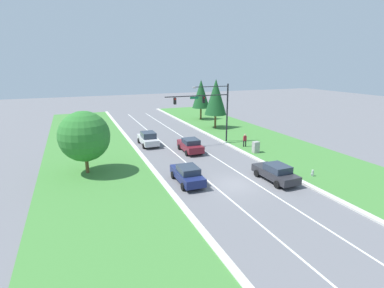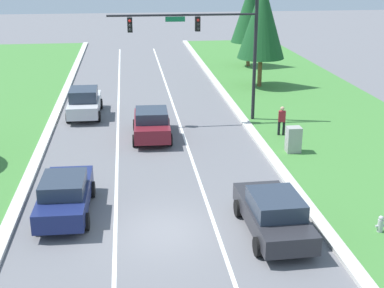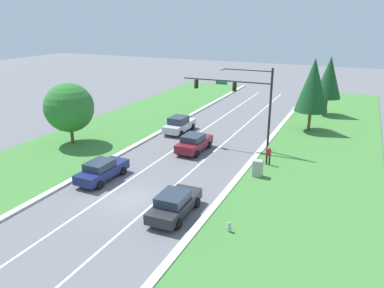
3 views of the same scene
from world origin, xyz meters
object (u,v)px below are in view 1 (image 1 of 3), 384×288
object	(u,v)px
navy_sedan	(187,174)
utility_cabinet	(256,147)
fire_hydrant	(313,173)
pedestrian	(245,140)
oak_near_left_tree	(84,136)
silver_sedan	(148,139)
charcoal_sedan	(276,172)
burgundy_sedan	(190,145)
traffic_signal_mast	(210,104)
conifer_far_right_tree	(201,94)
conifer_near_right_tree	(216,97)

from	to	relation	value
navy_sedan	utility_cabinet	world-z (taller)	navy_sedan
navy_sedan	fire_hydrant	bearing A→B (deg)	-13.46
pedestrian	oak_near_left_tree	world-z (taller)	oak_near_left_tree
silver_sedan	fire_hydrant	bearing A→B (deg)	-55.07
charcoal_sedan	burgundy_sedan	size ratio (longest dim) A/B	1.04
traffic_signal_mast	pedestrian	distance (m)	6.23
pedestrian	utility_cabinet	bearing A→B (deg)	99.98
traffic_signal_mast	utility_cabinet	xyz separation A→B (m)	(3.15, -5.89, -4.43)
pedestrian	fire_hydrant	bearing A→B (deg)	105.73
silver_sedan	navy_sedan	world-z (taller)	silver_sedan
charcoal_sedan	conifer_far_right_tree	distance (m)	30.80
conifer_near_right_tree	conifer_far_right_tree	size ratio (longest dim) A/B	1.07
burgundy_sedan	fire_hydrant	xyz separation A→B (m)	(7.44, -11.63, -0.48)
charcoal_sedan	navy_sedan	bearing A→B (deg)	160.32
traffic_signal_mast	charcoal_sedan	bearing A→B (deg)	-90.07
burgundy_sedan	fire_hydrant	distance (m)	13.81
oak_near_left_tree	pedestrian	bearing A→B (deg)	7.16
traffic_signal_mast	charcoal_sedan	size ratio (longest dim) A/B	1.82
oak_near_left_tree	conifer_far_right_tree	distance (m)	30.40
traffic_signal_mast	navy_sedan	bearing A→B (deg)	-123.24
fire_hydrant	navy_sedan	bearing A→B (deg)	165.27
charcoal_sedan	fire_hydrant	xyz separation A→B (m)	(3.76, -0.48, -0.45)
utility_cabinet	fire_hydrant	size ratio (longest dim) A/B	1.95
burgundy_sedan	oak_near_left_tree	size ratio (longest dim) A/B	0.76
oak_near_left_tree	utility_cabinet	bearing A→B (deg)	-1.00
utility_cabinet	conifer_far_right_tree	xyz separation A→B (m)	(2.70, 22.10, 4.05)
traffic_signal_mast	utility_cabinet	distance (m)	8.02
traffic_signal_mast	silver_sedan	bearing A→B (deg)	164.10
charcoal_sedan	conifer_near_right_tree	size ratio (longest dim) A/B	0.60
pedestrian	conifer_far_right_tree	size ratio (longest dim) A/B	0.23
charcoal_sedan	navy_sedan	distance (m)	7.79
silver_sedan	navy_sedan	distance (m)	13.47
silver_sedan	conifer_far_right_tree	world-z (taller)	conifer_far_right_tree
pedestrian	fire_hydrant	distance (m)	11.05
utility_cabinet	navy_sedan	bearing A→B (deg)	-152.83
burgundy_sedan	oak_near_left_tree	distance (m)	12.33
navy_sedan	pedestrian	bearing A→B (deg)	38.29
conifer_near_right_tree	utility_cabinet	bearing A→B (deg)	-97.20
conifer_near_right_tree	oak_near_left_tree	world-z (taller)	conifer_near_right_tree
silver_sedan	conifer_far_right_tree	xyz separation A→B (m)	(13.41, 14.05, 3.86)
oak_near_left_tree	burgundy_sedan	bearing A→B (deg)	14.21
fire_hydrant	charcoal_sedan	bearing A→B (deg)	172.68
utility_cabinet	pedestrian	size ratio (longest dim) A/B	0.81
traffic_signal_mast	conifer_near_right_tree	size ratio (longest dim) A/B	1.09
oak_near_left_tree	conifer_far_right_tree	world-z (taller)	conifer_far_right_tree
burgundy_sedan	fire_hydrant	size ratio (longest dim) A/B	6.42
navy_sedan	silver_sedan	bearing A→B (deg)	91.90
burgundy_sedan	conifer_near_right_tree	size ratio (longest dim) A/B	0.58
oak_near_left_tree	silver_sedan	bearing A→B (deg)	44.82
conifer_far_right_tree	navy_sedan	bearing A→B (deg)	-115.74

